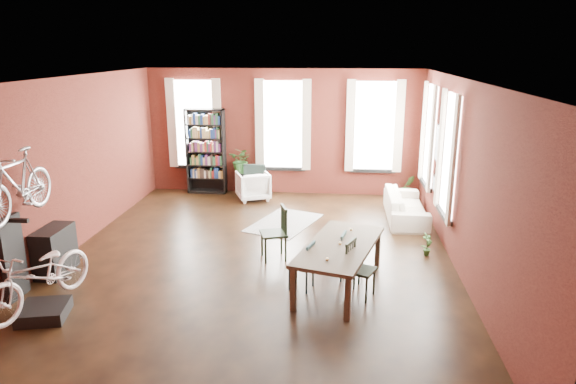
# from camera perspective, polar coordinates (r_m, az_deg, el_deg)

# --- Properties ---
(room) EXTENTS (9.00, 9.04, 3.22)m
(room) POSITION_cam_1_polar(r_m,az_deg,el_deg) (9.32, -1.64, 6.12)
(room) COLOR black
(room) RESTS_ON ground
(dining_table) EXTENTS (1.51, 2.31, 0.72)m
(dining_table) POSITION_cam_1_polar(r_m,az_deg,el_deg) (8.26, 5.73, -8.15)
(dining_table) COLOR #473A2A
(dining_table) RESTS_ON ground
(dining_chair_a) EXTENTS (0.45, 0.45, 0.78)m
(dining_chair_a) POSITION_cam_1_polar(r_m,az_deg,el_deg) (8.16, 1.50, -8.18)
(dining_chair_a) COLOR #1A373B
(dining_chair_a) RESTS_ON ground
(dining_chair_b) EXTENTS (0.57, 0.57, 0.97)m
(dining_chair_b) POSITION_cam_1_polar(r_m,az_deg,el_deg) (9.23, -1.61, -4.61)
(dining_chair_b) COLOR black
(dining_chair_b) RESTS_ON ground
(dining_chair_c) EXTENTS (0.53, 0.53, 0.88)m
(dining_chair_c) POSITION_cam_1_polar(r_m,az_deg,el_deg) (7.96, 8.08, -8.56)
(dining_chair_c) COLOR black
(dining_chair_c) RESTS_ON ground
(dining_chair_d) EXTENTS (0.43, 0.43, 0.79)m
(dining_chair_d) POSITION_cam_1_polar(r_m,az_deg,el_deg) (8.51, 7.16, -7.20)
(dining_chair_d) COLOR #1B3A3B
(dining_chair_d) RESTS_ON ground
(bookshelf) EXTENTS (1.00, 0.32, 2.20)m
(bookshelf) POSITION_cam_1_polar(r_m,az_deg,el_deg) (13.50, -9.10, 4.48)
(bookshelf) COLOR black
(bookshelf) RESTS_ON ground
(white_armchair) EXTENTS (0.98, 0.95, 0.78)m
(white_armchair) POSITION_cam_1_polar(r_m,az_deg,el_deg) (12.88, -3.92, 0.87)
(white_armchair) COLOR white
(white_armchair) RESTS_ON ground
(cream_sofa) EXTENTS (0.61, 2.08, 0.81)m
(cream_sofa) POSITION_cam_1_polar(r_m,az_deg,el_deg) (11.67, 12.99, -1.02)
(cream_sofa) COLOR beige
(cream_sofa) RESTS_ON ground
(striped_rug) EXTENTS (1.68, 2.08, 0.01)m
(striped_rug) POSITION_cam_1_polar(r_m,az_deg,el_deg) (11.22, -0.41, -3.44)
(striped_rug) COLOR black
(striped_rug) RESTS_ON ground
(bike_trainer) EXTENTS (0.76, 0.76, 0.18)m
(bike_trainer) POSITION_cam_1_polar(r_m,az_deg,el_deg) (8.22, -25.48, -11.91)
(bike_trainer) COLOR black
(bike_trainer) RESTS_ON ground
(bike_wall_rack) EXTENTS (0.16, 0.60, 1.30)m
(bike_wall_rack) POSITION_cam_1_polar(r_m,az_deg,el_deg) (8.81, -28.24, -6.46)
(bike_wall_rack) COLOR black
(bike_wall_rack) RESTS_ON ground
(console_table) EXTENTS (0.40, 0.80, 0.80)m
(console_table) POSITION_cam_1_polar(r_m,az_deg,el_deg) (9.53, -24.49, -5.97)
(console_table) COLOR black
(console_table) RESTS_ON ground
(plant_stand) EXTENTS (0.29, 0.29, 0.56)m
(plant_stand) POSITION_cam_1_polar(r_m,az_deg,el_deg) (13.48, -5.20, 1.02)
(plant_stand) COLOR black
(plant_stand) RESTS_ON ground
(plant_by_sofa) EXTENTS (0.48, 0.69, 0.28)m
(plant_by_sofa) POSITION_cam_1_polar(r_m,az_deg,el_deg) (13.29, 13.10, -0.18)
(plant_by_sofa) COLOR #2A5522
(plant_by_sofa) RESTS_ON ground
(plant_small) EXTENTS (0.47, 0.47, 0.16)m
(plant_small) POSITION_cam_1_polar(r_m,az_deg,el_deg) (9.83, 15.13, -6.42)
(plant_small) COLOR #335D25
(plant_small) RESTS_ON ground
(bicycle_floor) EXTENTS (0.87, 1.09, 1.81)m
(bicycle_floor) POSITION_cam_1_polar(r_m,az_deg,el_deg) (7.82, -26.26, -5.44)
(bicycle_floor) COLOR silver
(bicycle_floor) RESTS_ON bike_trainer
(bicycle_hung) EXTENTS (0.47, 1.00, 1.66)m
(bicycle_hung) POSITION_cam_1_polar(r_m,az_deg,el_deg) (8.27, -28.13, 2.97)
(bicycle_hung) COLOR #A5A8AD
(bicycle_hung) RESTS_ON bike_wall_rack
(plant_on_stand) EXTENTS (0.75, 0.79, 0.51)m
(plant_on_stand) POSITION_cam_1_polar(r_m,az_deg,el_deg) (13.34, -5.20, 3.23)
(plant_on_stand) COLOR #285923
(plant_on_stand) RESTS_ON plant_stand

